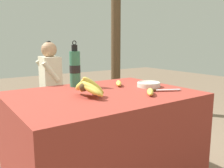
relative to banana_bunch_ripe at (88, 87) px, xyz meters
name	(u,v)px	position (x,y,z in m)	size (l,w,h in m)	color
market_counter	(103,142)	(0.14, 0.06, -0.41)	(1.17, 0.86, 0.69)	maroon
banana_bunch_ripe	(88,87)	(0.00, 0.00, 0.00)	(0.17, 0.28, 0.14)	#4C381E
serving_bowl	(149,84)	(0.53, 0.04, -0.05)	(0.17, 0.17, 0.04)	silver
water_bottle	(75,68)	(0.10, 0.37, 0.07)	(0.08, 0.08, 0.34)	#337556
loose_banana_front	(150,92)	(0.35, -0.17, -0.05)	(0.13, 0.14, 0.04)	#E0C64C
loose_banana_side	(119,83)	(0.37, 0.20, -0.05)	(0.11, 0.15, 0.04)	#E0C64C
knife	(159,90)	(0.48, -0.12, -0.06)	(0.22, 0.12, 0.02)	#BCBCC1
wooden_bench	(45,100)	(0.26, 1.56, -0.43)	(1.45, 0.32, 0.39)	#4C3823
seated_vendor	(47,79)	(0.28, 1.53, -0.17)	(0.43, 0.41, 1.03)	#232328
banana_bunch_green	(12,94)	(-0.11, 1.56, -0.31)	(0.15, 0.24, 0.11)	#4C381E
support_post_far	(116,29)	(1.46, 1.74, 0.46)	(0.14, 0.14, 2.43)	#4C3823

